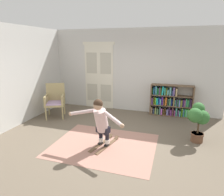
# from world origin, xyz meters

# --- Properties ---
(ground_plane) EXTENTS (7.20, 7.20, 0.00)m
(ground_plane) POSITION_xyz_m (0.00, 0.00, 0.00)
(ground_plane) COLOR brown
(back_wall) EXTENTS (6.00, 0.10, 2.90)m
(back_wall) POSITION_xyz_m (0.00, 2.60, 1.45)
(back_wall) COLOR silver
(back_wall) RESTS_ON ground
(side_wall_left) EXTENTS (0.10, 6.00, 2.90)m
(side_wall_left) POSITION_xyz_m (-3.00, 0.40, 1.45)
(side_wall_left) COLOR silver
(side_wall_left) RESTS_ON ground
(double_door) EXTENTS (1.22, 0.05, 2.45)m
(double_door) POSITION_xyz_m (-1.29, 2.54, 1.23)
(double_door) COLOR silver
(double_door) RESTS_ON ground
(rug) EXTENTS (2.40, 1.94, 0.01)m
(rug) POSITION_xyz_m (-0.08, -0.27, 0.00)
(rug) COLOR #A47363
(rug) RESTS_ON ground
(bookshelf) EXTENTS (1.38, 0.30, 1.06)m
(bookshelf) POSITION_xyz_m (1.32, 2.39, 0.48)
(bookshelf) COLOR brown
(bookshelf) RESTS_ON ground
(wicker_chair) EXTENTS (0.80, 0.80, 1.10)m
(wicker_chair) POSITION_xyz_m (-2.31, 1.14, 0.58)
(wicker_chair) COLOR tan
(wicker_chair) RESTS_ON ground
(potted_plant) EXTENTS (0.52, 0.55, 0.97)m
(potted_plant) POSITION_xyz_m (2.03, 0.61, 0.62)
(potted_plant) COLOR brown
(potted_plant) RESTS_ON ground
(skis_pair) EXTENTS (0.49, 0.99, 0.07)m
(skis_pair) POSITION_xyz_m (-0.07, -0.24, 0.02)
(skis_pair) COLOR brown
(skis_pair) RESTS_ON rug
(person_skier) EXTENTS (1.43, 0.70, 1.12)m
(person_skier) POSITION_xyz_m (-0.11, -0.39, 0.70)
(person_skier) COLOR white
(person_skier) RESTS_ON skis_pair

